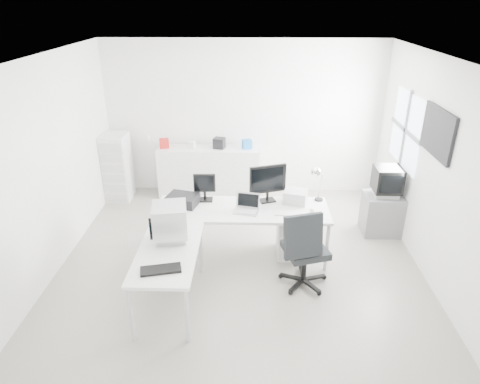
{
  "coord_description": "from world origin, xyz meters",
  "views": [
    {
      "loc": [
        0.15,
        -5.11,
        3.46
      ],
      "look_at": [
        0.0,
        0.2,
        1.0
      ],
      "focal_mm": 32.0,
      "sensor_mm": 36.0,
      "label": 1
    }
  ],
  "objects_px": {
    "side_desk": "(170,277)",
    "crt_tv": "(387,182)",
    "office_chair": "(306,246)",
    "lcd_monitor_large": "(268,183)",
    "laser_printer": "(295,197)",
    "laptop": "(246,205)",
    "sideboard": "(209,172)",
    "crt_monitor": "(170,225)",
    "inkjet_printer": "(183,200)",
    "lcd_monitor_small": "(205,188)",
    "drawer_pedestal": "(291,235)",
    "filing_cabinet": "(117,167)",
    "tv_cabinet": "(382,214)",
    "main_desk": "(243,232)"
  },
  "relations": [
    {
      "from": "side_desk",
      "to": "crt_tv",
      "type": "height_order",
      "value": "crt_tv"
    },
    {
      "from": "office_chair",
      "to": "lcd_monitor_large",
      "type": "bearing_deg",
      "value": 99.55
    },
    {
      "from": "laser_printer",
      "to": "laptop",
      "type": "bearing_deg",
      "value": -140.89
    },
    {
      "from": "laptop",
      "to": "sideboard",
      "type": "xyz_separation_m",
      "value": [
        -0.72,
        2.15,
        -0.39
      ]
    },
    {
      "from": "crt_monitor",
      "to": "office_chair",
      "type": "bearing_deg",
      "value": -3.13
    },
    {
      "from": "lcd_monitor_large",
      "to": "crt_tv",
      "type": "distance_m",
      "value": 1.9
    },
    {
      "from": "inkjet_printer",
      "to": "laser_printer",
      "type": "distance_m",
      "value": 1.6
    },
    {
      "from": "side_desk",
      "to": "crt_tv",
      "type": "bearing_deg",
      "value": 30.87
    },
    {
      "from": "laptop",
      "to": "crt_monitor",
      "type": "height_order",
      "value": "crt_monitor"
    },
    {
      "from": "lcd_monitor_small",
      "to": "inkjet_printer",
      "type": "bearing_deg",
      "value": -156.0
    },
    {
      "from": "side_desk",
      "to": "drawer_pedestal",
      "type": "relative_size",
      "value": 2.33
    },
    {
      "from": "lcd_monitor_large",
      "to": "filing_cabinet",
      "type": "distance_m",
      "value": 3.14
    },
    {
      "from": "laptop",
      "to": "tv_cabinet",
      "type": "xyz_separation_m",
      "value": [
        2.13,
        0.81,
        -0.53
      ]
    },
    {
      "from": "main_desk",
      "to": "laptop",
      "type": "relative_size",
      "value": 7.8
    },
    {
      "from": "inkjet_printer",
      "to": "sideboard",
      "type": "relative_size",
      "value": 0.22
    },
    {
      "from": "main_desk",
      "to": "laptop",
      "type": "distance_m",
      "value": 0.49
    },
    {
      "from": "laptop",
      "to": "office_chair",
      "type": "bearing_deg",
      "value": -24.69
    },
    {
      "from": "crt_tv",
      "to": "lcd_monitor_small",
      "type": "bearing_deg",
      "value": -170.37
    },
    {
      "from": "lcd_monitor_large",
      "to": "office_chair",
      "type": "xyz_separation_m",
      "value": [
        0.46,
        -0.92,
        -0.46
      ]
    },
    {
      "from": "inkjet_printer",
      "to": "tv_cabinet",
      "type": "height_order",
      "value": "inkjet_printer"
    },
    {
      "from": "laptop",
      "to": "lcd_monitor_large",
      "type": "bearing_deg",
      "value": 61.47
    },
    {
      "from": "main_desk",
      "to": "lcd_monitor_large",
      "type": "distance_m",
      "value": 0.78
    },
    {
      "from": "crt_tv",
      "to": "filing_cabinet",
      "type": "height_order",
      "value": "filing_cabinet"
    },
    {
      "from": "main_desk",
      "to": "tv_cabinet",
      "type": "bearing_deg",
      "value": 18.1
    },
    {
      "from": "laptop",
      "to": "tv_cabinet",
      "type": "height_order",
      "value": "laptop"
    },
    {
      "from": "main_desk",
      "to": "tv_cabinet",
      "type": "distance_m",
      "value": 2.3
    },
    {
      "from": "sideboard",
      "to": "inkjet_printer",
      "type": "bearing_deg",
      "value": -95.29
    },
    {
      "from": "side_desk",
      "to": "inkjet_printer",
      "type": "distance_m",
      "value": 1.28
    },
    {
      "from": "main_desk",
      "to": "laptop",
      "type": "xyz_separation_m",
      "value": [
        0.05,
        -0.1,
        0.47
      ]
    },
    {
      "from": "crt_tv",
      "to": "sideboard",
      "type": "height_order",
      "value": "crt_tv"
    },
    {
      "from": "inkjet_printer",
      "to": "sideboard",
      "type": "bearing_deg",
      "value": 99.15
    },
    {
      "from": "side_desk",
      "to": "lcd_monitor_small",
      "type": "relative_size",
      "value": 3.57
    },
    {
      "from": "main_desk",
      "to": "crt_monitor",
      "type": "distance_m",
      "value": 1.33
    },
    {
      "from": "office_chair",
      "to": "sideboard",
      "type": "relative_size",
      "value": 0.61
    },
    {
      "from": "sideboard",
      "to": "lcd_monitor_small",
      "type": "bearing_deg",
      "value": -86.19
    },
    {
      "from": "side_desk",
      "to": "filing_cabinet",
      "type": "xyz_separation_m",
      "value": [
        -1.47,
        2.96,
        0.24
      ]
    },
    {
      "from": "lcd_monitor_small",
      "to": "lcd_monitor_large",
      "type": "height_order",
      "value": "lcd_monitor_large"
    },
    {
      "from": "lcd_monitor_large",
      "to": "crt_tv",
      "type": "bearing_deg",
      "value": -4.68
    },
    {
      "from": "main_desk",
      "to": "sideboard",
      "type": "xyz_separation_m",
      "value": [
        -0.67,
        2.05,
        0.09
      ]
    },
    {
      "from": "office_chair",
      "to": "tv_cabinet",
      "type": "height_order",
      "value": "office_chair"
    },
    {
      "from": "main_desk",
      "to": "office_chair",
      "type": "relative_size",
      "value": 2.12
    },
    {
      "from": "drawer_pedestal",
      "to": "tv_cabinet",
      "type": "xyz_separation_m",
      "value": [
        1.48,
        0.66,
        0.02
      ]
    },
    {
      "from": "inkjet_printer",
      "to": "lcd_monitor_large",
      "type": "bearing_deg",
      "value": 21.56
    },
    {
      "from": "main_desk",
      "to": "crt_monitor",
      "type": "bearing_deg",
      "value": -135.0
    },
    {
      "from": "lcd_monitor_large",
      "to": "filing_cabinet",
      "type": "relative_size",
      "value": 0.46
    },
    {
      "from": "crt_monitor",
      "to": "office_chair",
      "type": "distance_m",
      "value": 1.72
    },
    {
      "from": "crt_monitor",
      "to": "drawer_pedestal",
      "type": "bearing_deg",
      "value": 20.87
    },
    {
      "from": "inkjet_printer",
      "to": "tv_cabinet",
      "type": "xyz_separation_m",
      "value": [
        3.03,
        0.61,
        -0.5
      ]
    },
    {
      "from": "main_desk",
      "to": "office_chair",
      "type": "xyz_separation_m",
      "value": [
        0.81,
        -0.67,
        0.19
      ]
    },
    {
      "from": "office_chair",
      "to": "sideboard",
      "type": "bearing_deg",
      "value": 101.42
    }
  ]
}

